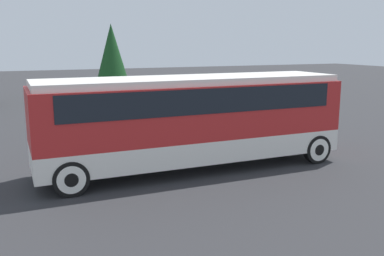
{
  "coord_description": "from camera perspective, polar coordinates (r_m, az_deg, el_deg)",
  "views": [
    {
      "loc": [
        -5.69,
        -13.12,
        4.26
      ],
      "look_at": [
        0.0,
        0.0,
        1.42
      ],
      "focal_mm": 40.0,
      "sensor_mm": 36.0,
      "label": 1
    }
  ],
  "objects": [
    {
      "name": "ground_plane",
      "position": [
        14.92,
        0.0,
        -5.38
      ],
      "size": [
        120.0,
        120.0,
        0.0
      ],
      "primitive_type": "plane",
      "color": "#2D2D30"
    },
    {
      "name": "parked_car_mid",
      "position": [
        24.3,
        -0.55,
        2.82
      ],
      "size": [
        4.05,
        1.87,
        1.44
      ],
      "color": "navy",
      "rests_on": "ground_plane"
    },
    {
      "name": "tour_bus",
      "position": [
        14.53,
        0.35,
        1.89
      ],
      "size": [
        10.48,
        2.69,
        3.17
      ],
      "color": "silver",
      "rests_on": "ground_plane"
    },
    {
      "name": "tree_right",
      "position": [
        32.83,
        -10.67,
        10.09
      ],
      "size": [
        2.19,
        2.19,
        5.71
      ],
      "color": "brown",
      "rests_on": "ground_plane"
    },
    {
      "name": "parked_car_near",
      "position": [
        19.79,
        -10.3,
        0.74
      ],
      "size": [
        4.13,
        1.93,
        1.43
      ],
      "color": "#BCBCC1",
      "rests_on": "ground_plane"
    }
  ]
}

